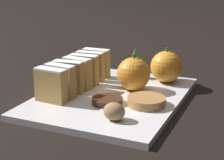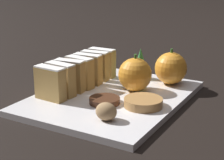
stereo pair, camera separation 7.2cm
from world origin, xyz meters
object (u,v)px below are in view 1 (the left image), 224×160
(walnut, at_px, (114,112))
(chocolate_cookie, at_px, (107,101))
(orange_far, at_px, (166,67))
(orange_near, at_px, (133,74))

(walnut, bearing_deg, chocolate_cookie, 122.73)
(walnut, height_order, chocolate_cookie, walnut)
(walnut, distance_m, chocolate_cookie, 0.08)
(walnut, bearing_deg, orange_far, 85.10)
(orange_near, xyz_separation_m, walnut, (0.03, -0.16, -0.02))
(orange_far, height_order, walnut, orange_far)
(orange_far, distance_m, walnut, 0.24)
(orange_far, bearing_deg, orange_near, -119.99)
(orange_near, distance_m, walnut, 0.16)
(orange_near, bearing_deg, walnut, -80.82)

